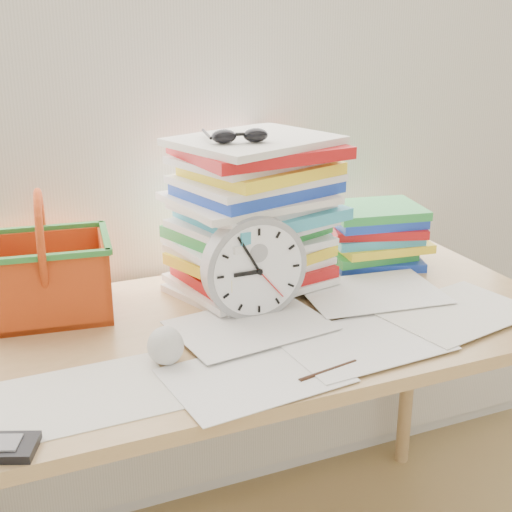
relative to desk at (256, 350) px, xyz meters
name	(u,v)px	position (x,y,z in m)	size (l,w,h in m)	color
curtain	(195,54)	(0.00, 0.38, 0.62)	(2.40, 0.01, 2.50)	silver
desk	(256,350)	(0.00, 0.00, 0.00)	(1.40, 0.70, 0.75)	#AB8450
paper_stack	(254,215)	(0.07, 0.18, 0.26)	(0.37, 0.31, 0.38)	white
clock	(254,267)	(0.00, 0.02, 0.19)	(0.24, 0.24, 0.05)	gray
sunglasses	(240,136)	(0.01, 0.12, 0.47)	(0.14, 0.12, 0.04)	black
book_stack	(374,235)	(0.44, 0.21, 0.15)	(0.27, 0.21, 0.16)	white
basket	(44,255)	(-0.42, 0.22, 0.22)	(0.28, 0.22, 0.28)	#DC4D15
crumpled_ball	(165,345)	(-0.24, -0.11, 0.11)	(0.08, 0.08, 0.08)	silver
pen	(328,371)	(0.03, -0.28, 0.08)	(0.01, 0.01, 0.14)	black
scattered_papers	(256,318)	(0.00, 0.00, 0.08)	(1.26, 0.42, 0.02)	white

